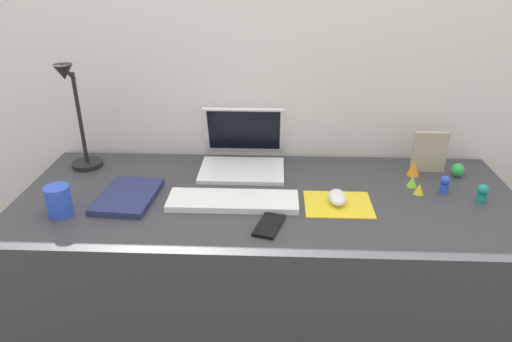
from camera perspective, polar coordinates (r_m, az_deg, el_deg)
name	(u,v)px	position (r m, az deg, el deg)	size (l,w,h in m)	color
back_wall	(269,169)	(1.89, 1.65, 0.26)	(2.82, 0.05, 1.33)	silver
desk	(267,287)	(1.73, 1.32, -13.92)	(1.62, 0.66, 0.74)	#38383D
laptop	(243,152)	(1.72, -1.60, 2.32)	(0.30, 0.28, 0.21)	white
keyboard	(233,201)	(1.48, -2.80, -3.65)	(0.41, 0.13, 0.02)	white
mousepad	(338,204)	(1.49, 9.96, -4.02)	(0.21, 0.17, 0.00)	yellow
mouse	(337,197)	(1.49, 9.85, -3.17)	(0.06, 0.10, 0.03)	white
cell_phone	(269,225)	(1.36, 1.59, -6.63)	(0.06, 0.13, 0.01)	black
desk_lamp	(77,120)	(1.75, -20.95, 5.77)	(0.11, 0.15, 0.39)	black
notebook_pad	(128,196)	(1.56, -15.34, -2.99)	(0.17, 0.24, 0.02)	navy
picture_frame	(430,152)	(1.77, 20.36, 2.17)	(0.12, 0.02, 0.15)	#B2A58C
coffee_mug	(59,201)	(1.52, -22.87, -3.36)	(0.07, 0.07, 0.09)	blue
toy_figurine_green	(458,170)	(1.79, 23.33, 0.11)	(0.04, 0.04, 0.05)	green
toy_figurine_lime	(412,181)	(1.66, 18.47, -1.21)	(0.03, 0.03, 0.04)	#8CDB33
toy_figurine_blue	(444,184)	(1.65, 21.94, -1.53)	(0.03, 0.03, 0.06)	blue
toy_figurine_orange	(414,168)	(1.75, 18.62, 0.30)	(0.05, 0.05, 0.05)	orange
toy_figurine_teal	(482,193)	(1.64, 25.84, -2.38)	(0.03, 0.03, 0.06)	teal
toy_figurine_yellow	(419,189)	(1.62, 19.23, -2.07)	(0.03, 0.03, 0.04)	yellow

